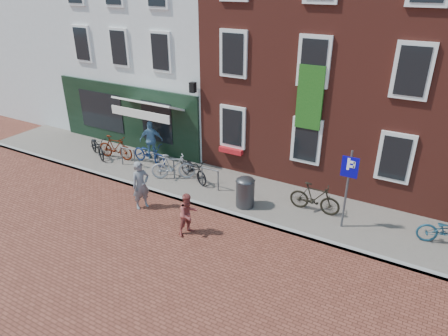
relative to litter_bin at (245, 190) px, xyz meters
The scene contains 16 objects.
ground 2.43m from the litter_bin, 162.22° to the right, with size 80.00×80.00×0.00m, color brown.
sidewalk 1.59m from the litter_bin, 146.86° to the left, with size 24.00×3.00×0.10m, color slate.
building_stucco 10.29m from the litter_bin, 138.90° to the left, with size 8.00×8.00×9.00m, color silver.
building_brick_mid 7.62m from the litter_bin, 91.92° to the left, with size 6.00×8.00×10.00m, color maroon.
filler_left 16.44m from the litter_bin, 156.85° to the left, with size 7.00×8.00×9.00m, color silver.
litter_bin is the anchor object (origin of this frame).
parking_sign 3.46m from the litter_bin, ahead, with size 0.50×0.07×2.63m.
woman 3.59m from the litter_bin, 151.80° to the right, with size 0.63×0.41×1.73m, color slate.
boy 2.38m from the litter_bin, 110.99° to the right, with size 0.68×0.53×1.40m, color #9A403B.
cafe_person 5.63m from the litter_bin, 162.94° to the left, with size 0.99×0.41×1.69m, color #6797BE.
bicycle_0 7.63m from the litter_bin, behind, with size 0.62×1.77×0.93m, color black.
bicycle_1 6.79m from the litter_bin, behind, with size 0.49×1.72×1.03m, color #4D1505.
bicycle_2 5.23m from the litter_bin, 167.44° to the left, with size 0.62×1.77×0.93m, color #0F204D.
bicycle_3 3.43m from the litter_bin, behind, with size 0.49×1.72×1.03m, color #959497.
bicycle_4 2.77m from the litter_bin, 163.35° to the left, with size 0.62×1.77×0.93m, color black.
bicycle_5 2.35m from the litter_bin, 20.45° to the left, with size 0.49×1.72×1.03m, color black.
Camera 1 is at (7.52, -10.16, 7.31)m, focal length 32.21 mm.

